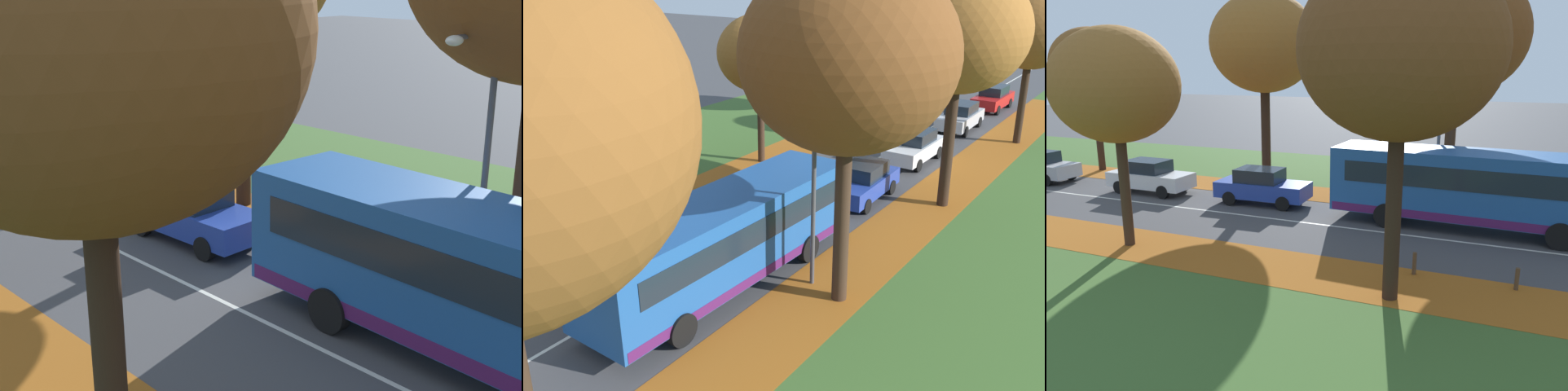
# 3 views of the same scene
# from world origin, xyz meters

# --- Properties ---
(grass_verge_left) EXTENTS (12.00, 90.00, 0.01)m
(grass_verge_left) POSITION_xyz_m (-9.20, 20.00, 0.00)
(grass_verge_left) COLOR #3D6028
(grass_verge_left) RESTS_ON ground
(leaf_litter_left) EXTENTS (2.80, 60.00, 0.00)m
(leaf_litter_left) POSITION_xyz_m (-4.60, 14.00, 0.01)
(leaf_litter_left) COLOR #9E5619
(leaf_litter_left) RESTS_ON grass_verge_left
(grass_verge_right) EXTENTS (12.00, 90.00, 0.01)m
(grass_verge_right) POSITION_xyz_m (9.20, 20.00, 0.00)
(grass_verge_right) COLOR #3D6028
(grass_verge_right) RESTS_ON ground
(leaf_litter_right) EXTENTS (2.80, 60.00, 0.00)m
(leaf_litter_right) POSITION_xyz_m (4.60, 14.00, 0.01)
(leaf_litter_right) COLOR #9E5619
(leaf_litter_right) RESTS_ON grass_verge_right
(road_centre_line) EXTENTS (0.12, 80.00, 0.01)m
(road_centre_line) POSITION_xyz_m (0.00, 20.00, 0.00)
(road_centre_line) COLOR silver
(road_centre_line) RESTS_ON ground
(tree_left_near) EXTENTS (5.01, 5.01, 8.76)m
(tree_left_near) POSITION_xyz_m (-5.43, 11.72, 6.48)
(tree_left_near) COLOR black
(tree_left_near) RESTS_ON ground
(tree_left_mid) EXTENTS (4.17, 4.17, 7.35)m
(tree_left_mid) POSITION_xyz_m (-4.73, 21.15, 5.45)
(tree_left_mid) COLOR #382619
(tree_left_mid) RESTS_ON ground
(tree_left_far) EXTENTS (4.24, 4.24, 7.59)m
(tree_left_far) POSITION_xyz_m (-4.90, 32.90, 5.65)
(tree_left_far) COLOR #422D1E
(tree_left_far) RESTS_ON ground
(tree_right_near) EXTENTS (5.91, 5.91, 10.08)m
(tree_right_near) POSITION_xyz_m (5.18, 11.68, 7.39)
(tree_right_near) COLOR #382619
(tree_right_near) RESTS_ON ground
(tree_right_mid) EXTENTS (5.31, 5.31, 9.57)m
(tree_right_mid) POSITION_xyz_m (5.07, 20.75, 7.15)
(tree_right_mid) COLOR black
(tree_right_mid) RESTS_ON ground
(tree_right_far) EXTENTS (4.60, 4.60, 8.28)m
(tree_right_far) POSITION_xyz_m (5.19, 31.93, 6.18)
(tree_right_far) COLOR black
(tree_right_far) RESTS_ON ground
(bollard_fifth) EXTENTS (0.12, 0.12, 0.65)m
(bollard_fifth) POSITION_xyz_m (-3.57, 8.57, 0.33)
(bollard_fifth) COLOR #4C3823
(bollard_fifth) RESTS_ON ground
(bollard_sixth) EXTENTS (0.12, 0.12, 0.70)m
(bollard_sixth) POSITION_xyz_m (-3.58, 11.43, 0.35)
(bollard_sixth) COLOR #4C3823
(bollard_sixth) RESTS_ON ground
(streetlamp_right) EXTENTS (1.89, 0.28, 6.00)m
(streetlamp_right) POSITION_xyz_m (3.67, 12.00, 3.74)
(streetlamp_right) COLOR #47474C
(streetlamp_right) RESTS_ON ground
(bus) EXTENTS (2.92, 10.48, 2.98)m
(bus) POSITION_xyz_m (1.76, 10.42, 1.70)
(bus) COLOR #1E5199
(bus) RESTS_ON ground
(car_blue_lead) EXTENTS (1.91, 4.27, 1.62)m
(car_blue_lead) POSITION_xyz_m (1.98, 19.40, 0.81)
(car_blue_lead) COLOR #233D9E
(car_blue_lead) RESTS_ON ground
(car_white_following) EXTENTS (1.81, 4.21, 1.62)m
(car_white_following) POSITION_xyz_m (1.75, 25.50, 0.81)
(car_white_following) COLOR silver
(car_white_following) RESTS_ON ground
(car_silver_third_in_line) EXTENTS (1.82, 4.22, 1.62)m
(car_silver_third_in_line) POSITION_xyz_m (1.58, 32.79, 0.81)
(car_silver_third_in_line) COLOR #B7BABF
(car_silver_third_in_line) RESTS_ON ground
(car_red_fourth_in_line) EXTENTS (1.86, 4.24, 1.62)m
(car_red_fourth_in_line) POSITION_xyz_m (1.65, 39.11, 0.81)
(car_red_fourth_in_line) COLOR #B21919
(car_red_fourth_in_line) RESTS_ON ground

